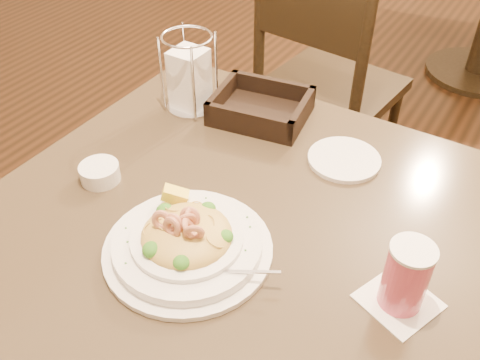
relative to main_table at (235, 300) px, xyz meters
The scene contains 8 objects.
main_table is the anchor object (origin of this frame).
dining_chair_near 0.94m from the main_table, 103.89° to the left, with size 0.46×0.46×0.93m.
pasta_bowl 0.28m from the main_table, 104.01° to the right, with size 0.31×0.29×0.09m.
drink_glass 0.43m from the main_table, ahead, with size 0.14×0.14×0.12m.
bread_basket 0.42m from the main_table, 112.35° to the left, with size 0.23×0.20×0.06m.
napkin_caddy 0.50m from the main_table, 137.28° to the left, with size 0.11×0.11×0.18m.
side_plate 0.37m from the main_table, 69.66° to the left, with size 0.15×0.15×0.01m, color white.
butter_ramekin 0.38m from the main_table, behind, with size 0.08×0.08×0.03m, color white.
Camera 1 is at (0.37, -0.58, 1.41)m, focal length 40.00 mm.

